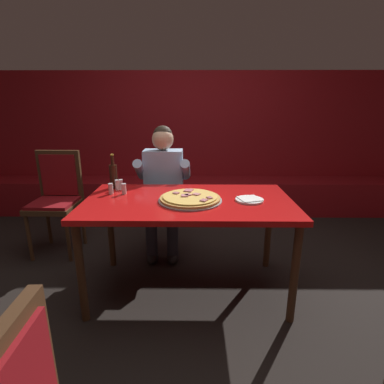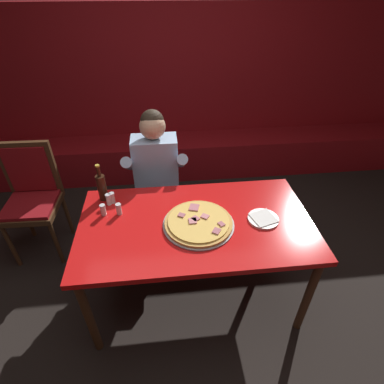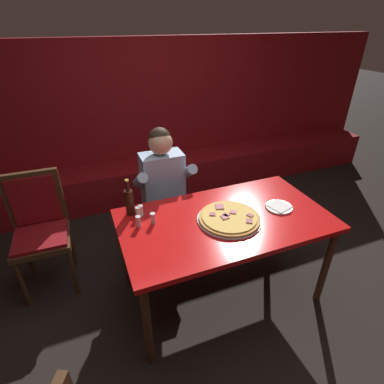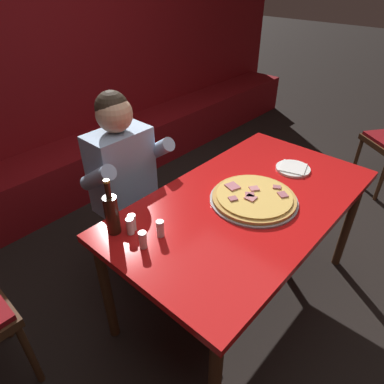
# 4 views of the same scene
# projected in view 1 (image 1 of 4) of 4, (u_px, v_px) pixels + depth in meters

# --- Properties ---
(ground_plane) EXTENTS (24.00, 24.00, 0.00)m
(ground_plane) POSITION_uv_depth(u_px,v_px,m) (189.00, 288.00, 2.49)
(ground_plane) COLOR black
(booth_wall_panel) EXTENTS (6.80, 0.16, 1.90)m
(booth_wall_panel) POSITION_uv_depth(u_px,v_px,m) (191.00, 141.00, 4.31)
(booth_wall_panel) COLOR maroon
(booth_wall_panel) RESTS_ON ground_plane
(booth_bench) EXTENTS (6.46, 0.48, 0.46)m
(booth_bench) POSITION_uv_depth(u_px,v_px,m) (191.00, 196.00, 4.21)
(booth_bench) COLOR maroon
(booth_bench) RESTS_ON ground_plane
(main_dining_table) EXTENTS (1.57, 0.87, 0.78)m
(main_dining_table) POSITION_uv_depth(u_px,v_px,m) (188.00, 209.00, 2.29)
(main_dining_table) COLOR #422816
(main_dining_table) RESTS_ON ground_plane
(pizza) EXTENTS (0.48, 0.48, 0.05)m
(pizza) POSITION_uv_depth(u_px,v_px,m) (190.00, 198.00, 2.23)
(pizza) COLOR #9E9EA3
(pizza) RESTS_ON main_dining_table
(plate_white_paper) EXTENTS (0.21, 0.21, 0.02)m
(plate_white_paper) POSITION_uv_depth(u_px,v_px,m) (249.00, 200.00, 2.23)
(plate_white_paper) COLOR white
(plate_white_paper) RESTS_ON main_dining_table
(beer_bottle) EXTENTS (0.07, 0.07, 0.29)m
(beer_bottle) POSITION_uv_depth(u_px,v_px,m) (113.00, 175.00, 2.55)
(beer_bottle) COLOR black
(beer_bottle) RESTS_ON main_dining_table
(shaker_parmesan) EXTENTS (0.04, 0.04, 0.09)m
(shaker_parmesan) POSITION_uv_depth(u_px,v_px,m) (121.00, 185.00, 2.52)
(shaker_parmesan) COLOR silver
(shaker_parmesan) RESTS_ON main_dining_table
(shaker_black_pepper) EXTENTS (0.04, 0.04, 0.09)m
(shaker_black_pepper) POSITION_uv_depth(u_px,v_px,m) (117.00, 185.00, 2.51)
(shaker_black_pepper) COLOR silver
(shaker_black_pepper) RESTS_ON main_dining_table
(shaker_red_pepper_flakes) EXTENTS (0.04, 0.04, 0.09)m
(shaker_red_pepper_flakes) POSITION_uv_depth(u_px,v_px,m) (111.00, 189.00, 2.40)
(shaker_red_pepper_flakes) COLOR silver
(shaker_red_pepper_flakes) RESTS_ON main_dining_table
(shaker_oregano) EXTENTS (0.04, 0.04, 0.09)m
(shaker_oregano) POSITION_uv_depth(u_px,v_px,m) (124.00, 189.00, 2.39)
(shaker_oregano) COLOR silver
(shaker_oregano) RESTS_ON main_dining_table
(diner_seated_blue_shirt) EXTENTS (0.53, 0.53, 1.27)m
(diner_seated_blue_shirt) POSITION_uv_depth(u_px,v_px,m) (163.00, 185.00, 2.93)
(diner_seated_blue_shirt) COLOR black
(diner_seated_blue_shirt) RESTS_ON ground_plane
(dining_chair_side_aisle) EXTENTS (0.45, 0.45, 1.02)m
(dining_chair_side_aisle) POSITION_uv_depth(u_px,v_px,m) (57.00, 194.00, 3.02)
(dining_chair_side_aisle) COLOR #422816
(dining_chair_side_aisle) RESTS_ON ground_plane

